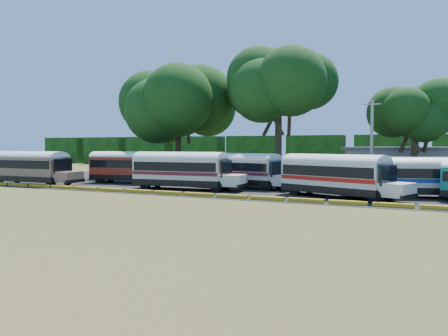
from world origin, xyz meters
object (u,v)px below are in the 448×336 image
at_px(bus_red, 133,165).
at_px(tree_west, 178,101).
at_px(bus_cream_west, 182,168).
at_px(bus_white_red, 336,173).
at_px(bus_beige, 31,166).

height_order(bus_red, tree_west, tree_west).
xyz_separation_m(bus_red, bus_cream_west, (8.61, -3.70, 0.01)).
bearing_deg(tree_west, bus_white_red, -32.25).
xyz_separation_m(bus_beige, bus_white_red, (31.69, 2.30, -0.08)).
height_order(bus_cream_west, tree_west, tree_west).
relative_size(bus_cream_west, bus_white_red, 1.02).
relative_size(bus_beige, bus_red, 0.99).
bearing_deg(bus_white_red, bus_cream_west, -159.93).
height_order(bus_beige, bus_white_red, bus_beige).
bearing_deg(bus_red, bus_beige, -155.19).
bearing_deg(bus_cream_west, bus_white_red, -4.74).
height_order(bus_red, bus_cream_west, bus_cream_west).
bearing_deg(bus_cream_west, tree_west, 118.80).
distance_m(bus_beige, bus_red, 10.63).
bearing_deg(bus_cream_west, bus_beige, -175.09).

